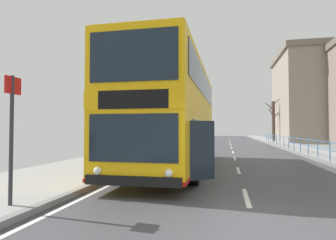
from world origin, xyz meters
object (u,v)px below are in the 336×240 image
(double_decker_bus_main, at_px, (175,115))
(bare_tree_far_00, at_px, (273,120))
(background_building_01, at_px, (335,96))
(bus_stop_sign_near, at_px, (12,125))

(double_decker_bus_main, height_order, bare_tree_far_00, bare_tree_far_00)
(double_decker_bus_main, height_order, background_building_01, background_building_01)
(double_decker_bus_main, distance_m, bus_stop_sign_near, 7.45)
(bare_tree_far_00, bearing_deg, background_building_01, 0.24)
(bare_tree_far_00, height_order, background_building_01, background_building_01)
(double_decker_bus_main, bearing_deg, bus_stop_sign_near, -106.99)
(double_decker_bus_main, xyz_separation_m, bare_tree_far_00, (8.52, 28.67, 0.66))
(double_decker_bus_main, height_order, bus_stop_sign_near, double_decker_bus_main)
(background_building_01, bearing_deg, double_decker_bus_main, -119.53)
(bare_tree_far_00, bearing_deg, bus_stop_sign_near, -106.63)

